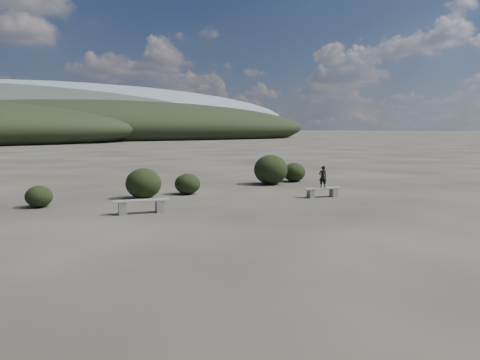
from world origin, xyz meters
TOP-DOWN VIEW (x-y plane):
  - ground at (0.00, 0.00)m, footprint 1200.00×1200.00m
  - bench_left at (-3.29, 5.12)m, footprint 1.90×0.85m
  - bench_right at (4.39, 4.37)m, footprint 1.64×0.73m
  - seated_person at (4.40, 4.37)m, footprint 0.39×0.33m
  - shrub_a at (-5.86, 8.42)m, footprint 0.97×0.97m
  - shrub_b at (-1.88, 8.26)m, footprint 1.45×1.45m
  - shrub_c at (0.21, 8.40)m, footprint 1.12×1.12m
  - shrub_d at (5.46, 9.21)m, footprint 1.73×1.73m
  - shrub_e at (7.27, 9.47)m, footprint 1.22×1.22m

SIDE VIEW (x-z plane):
  - ground at x=0.00m, z-range 0.00..0.00m
  - bench_right at x=4.39m, z-range 0.04..0.45m
  - bench_left at x=-3.29m, z-range 0.05..0.52m
  - shrub_a at x=-5.86m, z-range 0.00..0.79m
  - shrub_c at x=0.21m, z-range 0.00..0.90m
  - shrub_e at x=7.27m, z-range 0.00..1.01m
  - shrub_b at x=-1.88m, z-range 0.00..1.25m
  - shrub_d at x=5.46m, z-range 0.00..1.52m
  - seated_person at x=4.40m, z-range 0.40..1.31m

